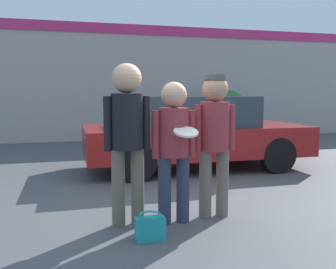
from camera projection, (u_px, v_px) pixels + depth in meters
ground_plane at (192, 211)px, 4.78m from camera, size 56.00×56.00×0.00m
storefront_building at (115, 82)px, 11.86m from camera, size 24.00×0.22×3.64m
person_left at (127, 129)px, 4.15m from camera, size 0.52×0.35×1.82m
person_middle_with_frisbee at (174, 141)px, 4.25m from camera, size 0.51×0.55×1.63m
person_right at (215, 133)px, 4.45m from camera, size 0.51×0.34×1.71m
parked_car_near at (195, 132)px, 7.40m from camera, size 4.34×1.83×1.44m
shrub at (226, 115)px, 11.91m from camera, size 1.60×1.60×1.60m
handbag at (150, 228)px, 3.81m from camera, size 0.30×0.23×0.28m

